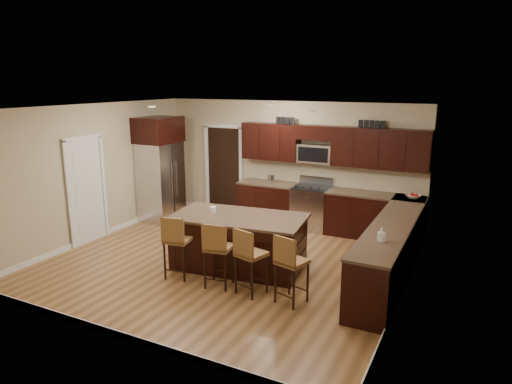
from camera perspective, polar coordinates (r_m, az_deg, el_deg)
The scene contains 24 objects.
floor at distance 8.20m, azimuth -3.64°, elevation -8.70°, with size 6.00×6.00×0.00m, color olive.
ceiling at distance 7.59m, azimuth -3.95°, elevation 10.48°, with size 6.00×6.00×0.00m, color silver.
wall_back at distance 10.21m, azimuth 4.04°, elevation 3.69°, with size 6.00×6.00×0.00m, color tan.
wall_left at distance 9.63m, azimuth -19.40°, elevation 2.33°, with size 5.50×5.50×0.00m, color tan.
wall_right at distance 6.82m, azimuth 18.53°, elevation -2.10°, with size 5.50×5.50×0.00m, color tan.
base_cabinets at distance 8.64m, azimuth 12.29°, elevation -4.57°, with size 4.02×3.96×0.92m.
upper_cabinets at distance 9.63m, azimuth 9.47°, elevation 5.88°, with size 4.00×0.33×0.80m.
range at distance 9.89m, azimuth 6.92°, elevation -1.92°, with size 0.76×0.64×1.11m.
microwave at distance 9.79m, azimuth 7.42°, elevation 4.78°, with size 0.76×0.31×0.40m, color silver.
doorway at distance 10.98m, azimuth -4.00°, elevation 2.71°, with size 0.85×0.03×2.06m, color black.
pantry_door at distance 9.48m, azimuth -20.45°, elevation 0.03°, with size 0.03×0.80×2.04m, color white.
letter_decor at distance 9.62m, azimuth 8.76°, elevation 8.63°, with size 2.20×0.03×0.15m, color black, non-canonical shape.
island at distance 7.82m, azimuth -2.17°, elevation -6.45°, with size 2.36×1.43×0.92m.
stool_left at distance 7.43m, azimuth -9.92°, elevation -5.91°, with size 0.45×0.45×1.05m.
stool_mid at distance 7.02m, azimuth -4.87°, elevation -6.94°, with size 0.45×0.45×1.05m.
stool_right at distance 6.78m, azimuth -0.94°, elevation -7.75°, with size 0.47×0.47×1.04m.
refrigerator at distance 10.52m, azimuth -11.91°, elevation 2.94°, with size 0.79×0.95×2.35m.
floor_mat at distance 9.51m, azimuth 1.24°, elevation -5.40°, with size 1.02×0.68×0.01m, color brown.
fruit_bowl at distance 9.31m, azimuth 19.07°, elevation -0.53°, with size 0.27×0.27×0.07m, color silver.
soap_bottle at distance 6.70m, azimuth 15.42°, elevation -5.14°, with size 0.09×0.09×0.20m, color #B2B2B2.
canister_tall at distance 10.10m, azimuth 1.99°, elevation 1.65°, with size 0.12×0.12×0.18m, color silver.
canister_short at distance 10.12m, azimuth 1.77°, elevation 1.67°, with size 0.11×0.11×0.18m, color silver.
island_jar at distance 7.90m, azimuth -5.39°, elevation -2.18°, with size 0.10×0.10×0.10m, color white.
stool_extra at distance 6.53m, azimuth 4.18°, elevation -8.67°, with size 0.47×0.47×1.04m.
Camera 1 is at (3.85, -6.53, 3.14)m, focal length 32.00 mm.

